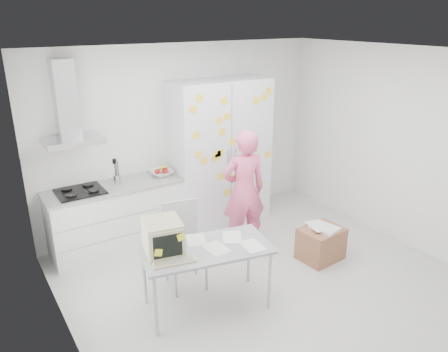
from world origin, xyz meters
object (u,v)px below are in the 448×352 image
person (244,191)px  cardboard_box (321,243)px  desk (179,243)px  chair (183,239)px

person → cardboard_box: bearing=142.2°
cardboard_box → person: bearing=130.5°
desk → chair: (0.28, 0.46, -0.25)m
desk → chair: bearing=71.0°
cardboard_box → chair: bearing=164.5°
person → cardboard_box: (0.69, -0.81, -0.62)m
desk → chair: size_ratio=1.45×
person → chair: (-1.09, -0.31, -0.26)m
person → cardboard_box: size_ratio=2.94×
desk → cardboard_box: desk is taller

